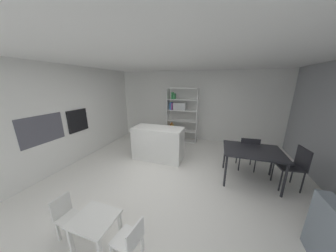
% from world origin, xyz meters
% --- Properties ---
extents(ground_plane, '(9.07, 9.07, 0.00)m').
position_xyz_m(ground_plane, '(0.00, 0.00, 0.00)').
color(ground_plane, silver).
extents(ceiling_slab, '(6.60, 6.09, 0.06)m').
position_xyz_m(ceiling_slab, '(0.00, 0.00, 2.60)').
color(ceiling_slab, white).
rests_on(ceiling_slab, ground_plane).
extents(back_partition, '(6.60, 0.06, 2.57)m').
position_xyz_m(back_partition, '(0.00, 3.01, 1.29)').
color(back_partition, silver).
rests_on(back_partition, ground_plane).
extents(tall_cabinet_run_left, '(0.64, 5.49, 2.57)m').
position_xyz_m(tall_cabinet_run_left, '(-2.92, 0.00, 1.29)').
color(tall_cabinet_run_left, white).
rests_on(tall_cabinet_run_left, ground_plane).
extents(cabinet_niche_splashback, '(0.01, 0.94, 0.63)m').
position_xyz_m(cabinet_niche_splashback, '(-2.59, -0.58, 1.13)').
color(cabinet_niche_splashback, '#4C4C56').
rests_on(cabinet_niche_splashback, ground_plane).
extents(built_in_oven, '(0.06, 0.59, 0.60)m').
position_xyz_m(built_in_oven, '(-2.58, 0.32, 1.13)').
color(built_in_oven, black).
rests_on(built_in_oven, ground_plane).
extents(kitchen_island, '(1.39, 0.63, 0.93)m').
position_xyz_m(kitchen_island, '(-0.48, 1.00, 0.47)').
color(kitchen_island, white).
rests_on(kitchen_island, ground_plane).
extents(open_bookshelf, '(1.11, 0.32, 1.97)m').
position_xyz_m(open_bookshelf, '(-0.24, 2.61, 1.10)').
color(open_bookshelf, white).
rests_on(open_bookshelf, ground_plane).
extents(child_table, '(0.53, 0.46, 0.47)m').
position_xyz_m(child_table, '(-0.31, -1.60, 0.39)').
color(child_table, white).
rests_on(child_table, ground_plane).
extents(child_chair_right, '(0.34, 0.34, 0.58)m').
position_xyz_m(child_chair_right, '(0.20, -1.61, 0.33)').
color(child_chair_right, white).
rests_on(child_chair_right, ground_plane).
extents(child_chair_left, '(0.29, 0.29, 0.63)m').
position_xyz_m(child_chair_left, '(-0.82, -1.60, 0.35)').
color(child_chair_left, silver).
rests_on(child_chair_left, ground_plane).
extents(dining_table, '(1.16, 0.89, 0.74)m').
position_xyz_m(dining_table, '(1.84, 0.65, 0.67)').
color(dining_table, '#232328').
rests_on(dining_table, ground_plane).
extents(dining_chair_far, '(0.44, 0.46, 0.87)m').
position_xyz_m(dining_chair_far, '(1.84, 1.12, 0.53)').
color(dining_chair_far, '#232328').
rests_on(dining_chair_far, ground_plane).
extents(dining_chair_window_side, '(0.50, 0.46, 0.89)m').
position_xyz_m(dining_chair_window_side, '(2.63, 0.66, 0.54)').
color(dining_chair_window_side, '#232328').
rests_on(dining_chair_window_side, ground_plane).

